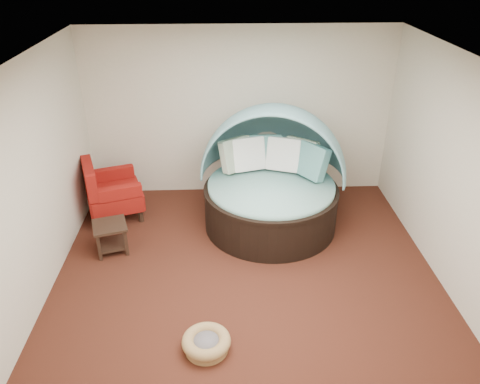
{
  "coord_description": "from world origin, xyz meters",
  "views": [
    {
      "loc": [
        -0.3,
        -4.85,
        3.91
      ],
      "look_at": [
        -0.07,
        0.6,
        0.96
      ],
      "focal_mm": 35.0,
      "sensor_mm": 36.0,
      "label": 1
    }
  ],
  "objects_px": {
    "red_armchair": "(110,192)",
    "side_table": "(111,234)",
    "pet_basket": "(206,343)",
    "canopy_daybed": "(272,172)"
  },
  "relations": [
    {
      "from": "red_armchair",
      "to": "side_table",
      "type": "height_order",
      "value": "red_armchair"
    },
    {
      "from": "canopy_daybed",
      "to": "side_table",
      "type": "relative_size",
      "value": 4.27
    },
    {
      "from": "canopy_daybed",
      "to": "side_table",
      "type": "xyz_separation_m",
      "value": [
        -2.32,
        -0.69,
        -0.58
      ]
    },
    {
      "from": "side_table",
      "to": "pet_basket",
      "type": "bearing_deg",
      "value": -54.06
    },
    {
      "from": "pet_basket",
      "to": "canopy_daybed",
      "type": "bearing_deg",
      "value": 69.8
    },
    {
      "from": "pet_basket",
      "to": "side_table",
      "type": "relative_size",
      "value": 1.06
    },
    {
      "from": "canopy_daybed",
      "to": "side_table",
      "type": "bearing_deg",
      "value": -152.73
    },
    {
      "from": "red_armchair",
      "to": "side_table",
      "type": "xyz_separation_m",
      "value": [
        0.18,
        -0.95,
        -0.16
      ]
    },
    {
      "from": "pet_basket",
      "to": "side_table",
      "type": "xyz_separation_m",
      "value": [
        -1.37,
        1.89,
        0.18
      ]
    },
    {
      "from": "canopy_daybed",
      "to": "red_armchair",
      "type": "bearing_deg",
      "value": -175.26
    }
  ]
}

